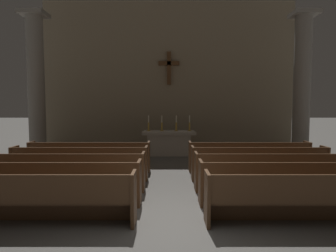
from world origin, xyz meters
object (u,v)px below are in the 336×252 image
at_px(pew_left_row_3, 67,172).
at_px(pew_right_row_1, 311,198).
at_px(pew_left_row_2, 50,183).
at_px(altar, 168,142).
at_px(pew_left_row_1, 27,199).
at_px(pew_left_row_5, 89,156).
at_px(pew_right_row_3, 270,171).
at_px(candlestick_outer_right, 188,126).
at_px(column_left_second, 35,88).
at_px(column_right_second, 300,88).
at_px(pew_right_row_4, 257,163).
at_px(candlestick_inner_right, 175,126).
at_px(pew_right_row_5, 247,156).
at_px(pew_right_row_2, 287,183).
at_px(candlestick_outer_left, 147,126).
at_px(candlestick_inner_left, 161,126).
at_px(pew_left_row_4, 79,163).

relative_size(pew_left_row_3, pew_right_row_1, 1.00).
xyz_separation_m(pew_left_row_2, altar, (2.52, 6.20, 0.06)).
relative_size(pew_left_row_1, pew_left_row_3, 1.00).
bearing_deg(pew_left_row_5, pew_right_row_3, -22.81).
distance_m(pew_right_row_1, candlestick_outer_right, 7.48).
xyz_separation_m(column_left_second, altar, (5.30, 0.39, -2.25)).
bearing_deg(column_right_second, pew_right_row_4, -126.99).
bearing_deg(candlestick_inner_right, pew_left_row_1, -111.23).
xyz_separation_m(pew_left_row_3, pew_right_row_1, (5.04, -2.12, 0.00)).
distance_m(pew_left_row_2, candlestick_outer_right, 7.09).
distance_m(pew_left_row_3, candlestick_inner_right, 5.91).
bearing_deg(pew_right_row_3, pew_right_row_5, 90.00).
relative_size(pew_right_row_2, candlestick_inner_right, 5.84).
bearing_deg(pew_right_row_4, pew_left_row_5, 168.13).
xyz_separation_m(column_right_second, candlestick_outer_right, (-4.45, 0.39, -1.57)).
relative_size(pew_left_row_5, column_left_second, 0.66).
xyz_separation_m(candlestick_outer_left, candlestick_outer_right, (1.70, 0.00, 0.00)).
distance_m(pew_left_row_1, candlestick_inner_left, 7.62).
bearing_deg(altar, pew_left_row_3, -116.11).
xyz_separation_m(pew_left_row_2, column_right_second, (7.81, 5.81, 2.31)).
xyz_separation_m(pew_left_row_4, pew_left_row_5, (0.00, 1.06, 0.00)).
xyz_separation_m(pew_left_row_5, column_left_second, (-2.78, 2.63, 2.31)).
bearing_deg(pew_left_row_4, candlestick_outer_right, 50.45).
distance_m(candlestick_inner_left, candlestick_outer_right, 1.15).
bearing_deg(candlestick_inner_right, pew_left_row_2, -114.46).
relative_size(column_right_second, candlestick_inner_left, 8.84).
xyz_separation_m(pew_right_row_3, pew_right_row_5, (0.00, 2.12, 0.00)).
bearing_deg(candlestick_inner_left, pew_left_row_1, -107.00).
relative_size(pew_left_row_4, candlestick_outer_right, 5.84).
bearing_deg(pew_right_row_4, pew_right_row_2, -90.00).
height_order(pew_right_row_1, candlestick_outer_right, candlestick_outer_right).
bearing_deg(pew_left_row_3, column_left_second, 120.33).
xyz_separation_m(pew_right_row_1, altar, (-2.52, 7.26, 0.06)).
distance_m(pew_left_row_3, pew_left_row_4, 1.06).
bearing_deg(pew_right_row_2, pew_left_row_1, -168.13).
distance_m(pew_right_row_2, pew_right_row_4, 2.12).
xyz_separation_m(pew_right_row_5, altar, (-2.52, 3.02, 0.06)).
height_order(pew_left_row_3, column_left_second, column_left_second).
xyz_separation_m(pew_right_row_1, column_left_second, (-7.81, 6.86, 2.31)).
relative_size(pew_left_row_5, candlestick_outer_left, 5.84).
height_order(pew_right_row_2, candlestick_inner_left, candlestick_inner_left).
xyz_separation_m(pew_left_row_3, candlestick_inner_right, (2.82, 5.14, 0.74)).
height_order(pew_left_row_4, pew_right_row_2, same).
xyz_separation_m(pew_right_row_1, candlestick_inner_left, (-2.82, 7.26, 0.74)).
distance_m(pew_left_row_1, candlestick_outer_left, 7.48).
bearing_deg(pew_right_row_2, pew_left_row_5, 147.76).
bearing_deg(pew_left_row_3, pew_left_row_1, -90.00).
bearing_deg(pew_right_row_4, pew_right_row_5, 90.00).
bearing_deg(pew_right_row_3, pew_right_row_4, 90.00).
bearing_deg(pew_left_row_2, candlestick_inner_left, 70.30).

